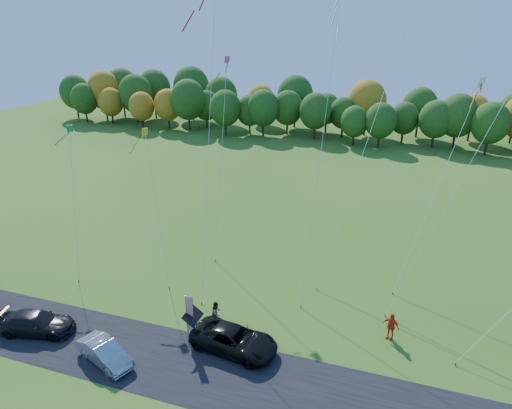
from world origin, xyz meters
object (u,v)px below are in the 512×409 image
(black_suv, at_px, (234,340))
(silver_sedan, at_px, (105,353))
(feather_flag, at_px, (189,314))
(person_east, at_px, (391,326))

(black_suv, distance_m, silver_sedan, 8.02)
(feather_flag, bearing_deg, black_suv, 2.55)
(black_suv, relative_size, person_east, 2.92)
(person_east, bearing_deg, black_suv, -133.09)
(black_suv, height_order, silver_sedan, black_suv)
(feather_flag, bearing_deg, silver_sedan, -140.11)
(black_suv, relative_size, silver_sedan, 1.35)
(silver_sedan, distance_m, person_east, 18.39)
(silver_sedan, bearing_deg, feather_flag, -29.19)
(black_suv, xyz_separation_m, silver_sedan, (-7.17, -3.59, -0.10))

